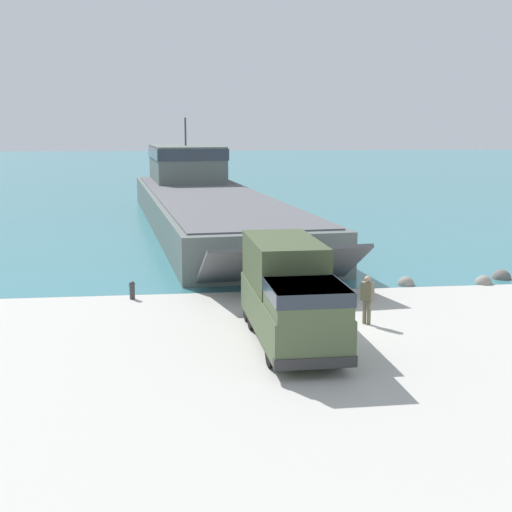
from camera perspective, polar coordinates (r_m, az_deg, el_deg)
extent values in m
plane|color=#B7B5AD|center=(25.36, 5.32, -5.65)|extent=(240.00, 240.00, 0.00)
cube|color=teal|center=(119.81, -4.59, 6.96)|extent=(240.00, 180.00, 0.01)
cube|color=#56605B|center=(50.23, -3.81, 3.61)|extent=(11.39, 38.61, 2.22)
cube|color=#56565B|center=(50.11, -3.82, 4.91)|extent=(10.62, 37.04, 0.08)
cube|color=#56605B|center=(63.05, -5.62, 7.37)|extent=(6.55, 11.11, 3.11)
cube|color=#28333D|center=(63.01, -5.64, 8.23)|extent=(6.72, 11.23, 0.93)
cylinder|color=#3F3F42|center=(62.97, -5.67, 9.88)|extent=(0.16, 0.16, 2.40)
cube|color=#56565B|center=(30.03, 2.06, -0.65)|extent=(7.12, 4.20, 2.08)
cube|color=#475638|center=(23.23, 2.78, -4.54)|extent=(2.48, 7.38, 1.28)
cube|color=#475638|center=(20.67, 4.10, -3.41)|extent=(2.23, 2.54, 0.82)
cube|color=#28333D|center=(20.63, 4.11, -2.86)|extent=(2.30, 2.57, 0.41)
cube|color=#3C492E|center=(24.10, 2.23, -0.49)|extent=(2.32, 4.68, 1.58)
cube|color=#2D2D2D|center=(20.02, 4.77, -8.49)|extent=(2.36, 0.29, 0.32)
cylinder|color=black|center=(21.43, 6.48, -7.11)|extent=(0.37, 1.13, 1.13)
cylinder|color=black|center=(21.04, 1.39, -7.38)|extent=(0.37, 1.13, 1.13)
cylinder|color=black|center=(25.16, 4.16, -4.43)|extent=(0.37, 1.13, 1.13)
cylinder|color=black|center=(24.82, -0.18, -4.61)|extent=(0.37, 1.13, 1.13)
cylinder|color=black|center=(26.20, 3.63, -3.83)|extent=(0.37, 1.13, 1.13)
cylinder|color=black|center=(25.88, -0.53, -3.99)|extent=(0.37, 1.13, 1.13)
cylinder|color=#6B664C|center=(25.74, 9.02, -4.51)|extent=(0.14, 0.14, 0.85)
cylinder|color=#6B664C|center=(25.83, 8.68, -4.45)|extent=(0.14, 0.14, 0.85)
cube|color=#6B664C|center=(25.60, 8.90, -2.83)|extent=(0.48, 0.48, 0.67)
sphere|color=tan|center=(25.50, 8.92, -1.84)|extent=(0.23, 0.23, 0.23)
cylinder|color=#333338|center=(29.59, -9.87, -2.89)|extent=(0.22, 0.22, 0.55)
sphere|color=#333338|center=(29.51, -9.89, -2.24)|extent=(0.25, 0.25, 0.25)
sphere|color=#66605B|center=(34.98, 19.03, -1.73)|extent=(0.88, 0.88, 0.88)
sphere|color=gray|center=(33.62, 17.74, -2.12)|extent=(0.77, 0.77, 0.77)
sphere|color=gray|center=(32.48, 11.89, -2.28)|extent=(0.76, 0.76, 0.76)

